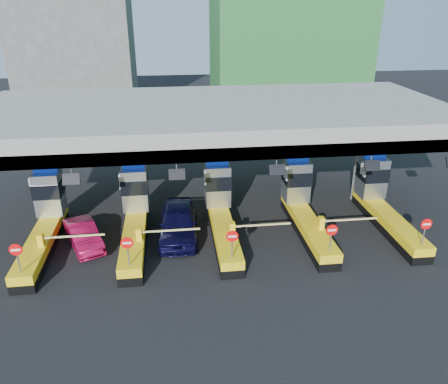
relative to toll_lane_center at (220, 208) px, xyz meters
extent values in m
plane|color=black|center=(0.00, -0.28, -1.40)|extent=(120.00, 120.00, 0.00)
cube|color=slate|center=(0.00, 2.72, 4.85)|extent=(28.00, 12.00, 1.50)
cube|color=#4C4C49|center=(0.00, -2.98, 4.45)|extent=(28.00, 0.60, 0.70)
cube|color=slate|center=(-10.00, 2.72, 1.35)|extent=(1.00, 1.00, 5.50)
cube|color=slate|center=(0.00, 2.72, 1.35)|extent=(1.00, 1.00, 5.50)
cube|color=slate|center=(10.00, 2.72, 1.35)|extent=(1.00, 1.00, 5.50)
cylinder|color=slate|center=(-7.50, -2.98, 3.85)|extent=(0.06, 0.06, 0.50)
cube|color=black|center=(-7.50, -3.18, 3.50)|extent=(0.80, 0.38, 0.54)
cylinder|color=slate|center=(-2.50, -2.98, 3.85)|extent=(0.06, 0.06, 0.50)
cube|color=black|center=(-2.50, -3.18, 3.50)|extent=(0.80, 0.38, 0.54)
cylinder|color=slate|center=(2.50, -2.98, 3.85)|extent=(0.06, 0.06, 0.50)
cube|color=black|center=(2.50, -3.18, 3.50)|extent=(0.80, 0.38, 0.54)
cylinder|color=slate|center=(7.50, -2.98, 3.85)|extent=(0.06, 0.06, 0.50)
cube|color=black|center=(7.50, -3.18, 3.50)|extent=(0.80, 0.38, 0.54)
cube|color=black|center=(-10.00, -1.28, -1.15)|extent=(1.20, 8.00, 0.50)
cube|color=#E5B70C|center=(-10.00, -1.28, -0.65)|extent=(1.20, 8.00, 0.50)
cube|color=#9EA3A8|center=(-10.00, 1.52, 0.90)|extent=(1.50, 1.50, 2.60)
cube|color=black|center=(-10.00, 1.50, 1.20)|extent=(1.56, 1.56, 0.90)
cube|color=#0C2DBF|center=(-10.00, 1.52, 2.48)|extent=(1.30, 0.35, 0.55)
cube|color=white|center=(-10.80, 1.22, 1.60)|extent=(0.06, 0.70, 0.90)
cylinder|color=slate|center=(-10.00, -4.88, 0.25)|extent=(0.07, 0.07, 1.30)
cylinder|color=red|center=(-10.00, -4.91, 0.85)|extent=(0.60, 0.04, 0.60)
cube|color=white|center=(-10.00, -4.93, 0.85)|extent=(0.42, 0.02, 0.10)
cube|color=#E5B70C|center=(-9.65, -2.48, -0.05)|extent=(0.30, 0.35, 0.70)
cube|color=white|center=(-8.00, -2.48, 0.05)|extent=(3.20, 0.08, 0.08)
cube|color=black|center=(-5.00, -1.28, -1.15)|extent=(1.20, 8.00, 0.50)
cube|color=#E5B70C|center=(-5.00, -1.28, -0.65)|extent=(1.20, 8.00, 0.50)
cube|color=#9EA3A8|center=(-5.00, 1.52, 0.90)|extent=(1.50, 1.50, 2.60)
cube|color=black|center=(-5.00, 1.50, 1.20)|extent=(1.56, 1.56, 0.90)
cube|color=#0C2DBF|center=(-5.00, 1.52, 2.48)|extent=(1.30, 0.35, 0.55)
cube|color=white|center=(-5.80, 1.22, 1.60)|extent=(0.06, 0.70, 0.90)
cylinder|color=slate|center=(-5.00, -4.88, 0.25)|extent=(0.07, 0.07, 1.30)
cylinder|color=red|center=(-5.00, -4.91, 0.85)|extent=(0.60, 0.04, 0.60)
cube|color=white|center=(-5.00, -4.93, 0.85)|extent=(0.42, 0.02, 0.10)
cube|color=#E5B70C|center=(-4.65, -2.48, -0.05)|extent=(0.30, 0.35, 0.70)
cube|color=white|center=(-3.00, -2.48, 0.05)|extent=(3.20, 0.08, 0.08)
cube|color=black|center=(0.00, -1.28, -1.15)|extent=(1.20, 8.00, 0.50)
cube|color=#E5B70C|center=(0.00, -1.28, -0.65)|extent=(1.20, 8.00, 0.50)
cube|color=#9EA3A8|center=(0.00, 1.52, 0.90)|extent=(1.50, 1.50, 2.60)
cube|color=black|center=(0.00, 1.50, 1.20)|extent=(1.56, 1.56, 0.90)
cube|color=#0C2DBF|center=(0.00, 1.52, 2.48)|extent=(1.30, 0.35, 0.55)
cube|color=white|center=(-0.80, 1.22, 1.60)|extent=(0.06, 0.70, 0.90)
cylinder|color=slate|center=(0.00, -4.88, 0.25)|extent=(0.07, 0.07, 1.30)
cylinder|color=red|center=(0.00, -4.91, 0.85)|extent=(0.60, 0.04, 0.60)
cube|color=white|center=(0.00, -4.93, 0.85)|extent=(0.42, 0.02, 0.10)
cube|color=#E5B70C|center=(0.35, -2.48, -0.05)|extent=(0.30, 0.35, 0.70)
cube|color=white|center=(2.00, -2.48, 0.05)|extent=(3.20, 0.08, 0.08)
cube|color=black|center=(5.00, -1.28, -1.15)|extent=(1.20, 8.00, 0.50)
cube|color=#E5B70C|center=(5.00, -1.28, -0.65)|extent=(1.20, 8.00, 0.50)
cube|color=#9EA3A8|center=(5.00, 1.52, 0.90)|extent=(1.50, 1.50, 2.60)
cube|color=black|center=(5.00, 1.50, 1.20)|extent=(1.56, 1.56, 0.90)
cube|color=#0C2DBF|center=(5.00, 1.52, 2.48)|extent=(1.30, 0.35, 0.55)
cube|color=white|center=(4.20, 1.22, 1.60)|extent=(0.06, 0.70, 0.90)
cylinder|color=slate|center=(5.00, -4.88, 0.25)|extent=(0.07, 0.07, 1.30)
cylinder|color=red|center=(5.00, -4.91, 0.85)|extent=(0.60, 0.04, 0.60)
cube|color=white|center=(5.00, -4.93, 0.85)|extent=(0.42, 0.02, 0.10)
cube|color=#E5B70C|center=(5.35, -2.48, -0.05)|extent=(0.30, 0.35, 0.70)
cube|color=white|center=(7.00, -2.48, 0.05)|extent=(3.20, 0.08, 0.08)
cube|color=black|center=(10.00, -1.28, -1.15)|extent=(1.20, 8.00, 0.50)
cube|color=#E5B70C|center=(10.00, -1.28, -0.65)|extent=(1.20, 8.00, 0.50)
cube|color=#9EA3A8|center=(10.00, 1.52, 0.90)|extent=(1.50, 1.50, 2.60)
cube|color=black|center=(10.00, 1.50, 1.20)|extent=(1.56, 1.56, 0.90)
cube|color=#0C2DBF|center=(10.00, 1.52, 2.48)|extent=(1.30, 0.35, 0.55)
cube|color=white|center=(9.20, 1.22, 1.60)|extent=(0.06, 0.70, 0.90)
cylinder|color=slate|center=(10.00, -4.88, 0.25)|extent=(0.07, 0.07, 1.30)
cylinder|color=red|center=(10.00, -4.91, 0.85)|extent=(0.60, 0.04, 0.60)
cube|color=white|center=(10.00, -4.93, 0.85)|extent=(0.42, 0.02, 0.10)
cube|color=#E5B70C|center=(10.35, -2.48, -0.05)|extent=(0.30, 0.35, 0.70)
cube|color=white|center=(12.00, -2.48, 0.05)|extent=(3.20, 0.08, 0.08)
cube|color=#4C4C49|center=(-14.00, 35.72, 7.60)|extent=(14.00, 10.00, 18.00)
imported|color=black|center=(-2.53, -0.59, -0.47)|extent=(2.44, 5.54, 1.86)
imported|color=maroon|center=(-7.84, -1.01, -0.73)|extent=(2.89, 4.29, 1.34)
camera|label=1|loc=(-2.69, -23.11, 11.32)|focal=35.00mm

